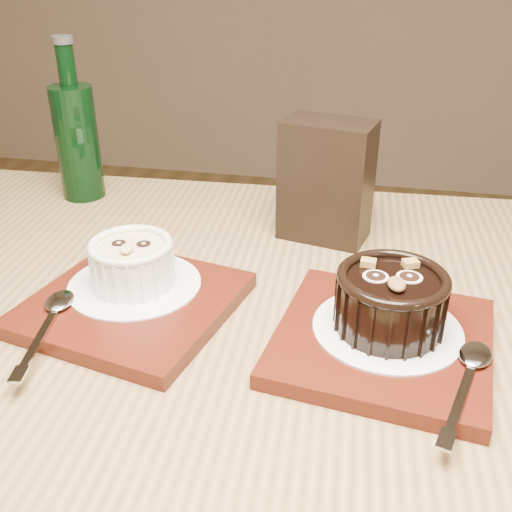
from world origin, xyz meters
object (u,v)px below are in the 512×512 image
at_px(table, 233,435).
at_px(condiment_stand, 326,181).
at_px(tray_right, 382,341).
at_px(ramekin_dark, 391,299).
at_px(green_bottle, 77,138).
at_px(ramekin_white, 132,261).
at_px(tray_left, 133,304).

relative_size(table, condiment_stand, 8.84).
distance_m(table, condiment_stand, 0.30).
relative_size(tray_right, ramekin_dark, 1.89).
height_order(condiment_stand, green_bottle, green_bottle).
bearing_deg(ramekin_white, tray_left, -82.75).
bearing_deg(tray_left, ramekin_white, 105.47).
bearing_deg(ramekin_white, condiment_stand, 38.63).
height_order(table, ramekin_white, ramekin_white).
height_order(table, green_bottle, green_bottle).
bearing_deg(tray_left, table, -25.03).
height_order(ramekin_dark, green_bottle, green_bottle).
xyz_separation_m(condiment_stand, green_bottle, (-0.34, 0.06, 0.01)).
relative_size(ramekin_white, condiment_stand, 0.58).
xyz_separation_m(table, condiment_stand, (0.05, 0.25, 0.16)).
distance_m(condiment_stand, green_bottle, 0.34).
distance_m(table, tray_right, 0.16).
distance_m(tray_left, tray_right, 0.24).
relative_size(ramekin_white, tray_right, 0.45).
distance_m(tray_left, ramekin_dark, 0.24).
height_order(ramekin_white, green_bottle, green_bottle).
bearing_deg(tray_right, condiment_stand, 109.40).
distance_m(table, green_bottle, 0.45).
bearing_deg(condiment_stand, tray_left, -128.99).
bearing_deg(tray_left, tray_right, -2.89).
distance_m(tray_left, ramekin_white, 0.04).
height_order(tray_left, green_bottle, green_bottle).
bearing_deg(tray_right, ramekin_white, 172.23).
bearing_deg(tray_left, green_bottle, 124.39).
relative_size(ramekin_white, green_bottle, 0.38).
distance_m(tray_right, green_bottle, 0.50).
relative_size(table, green_bottle, 5.87).
bearing_deg(ramekin_white, tray_right, -15.98).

